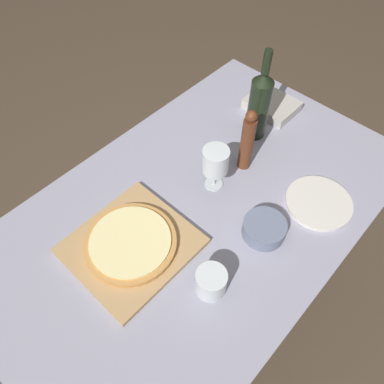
{
  "coord_description": "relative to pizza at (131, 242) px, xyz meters",
  "views": [
    {
      "loc": [
        0.46,
        -0.53,
        1.76
      ],
      "look_at": [
        -0.03,
        -0.01,
        0.8
      ],
      "focal_mm": 35.0,
      "sensor_mm": 36.0,
      "label": 1
    }
  ],
  "objects": [
    {
      "name": "ground_plane",
      "position": [
        0.05,
        0.25,
        -0.77
      ],
      "size": [
        12.0,
        12.0,
        0.0
      ],
      "primitive_type": "plane",
      "color": "#4C3D2D"
    },
    {
      "name": "dining_table",
      "position": [
        0.05,
        0.25,
        -0.12
      ],
      "size": [
        0.89,
        1.45,
        0.74
      ],
      "color": "#9393A8",
      "rests_on": "ground_plane"
    },
    {
      "name": "cutting_board",
      "position": [
        0.0,
        0.0,
        -0.02
      ],
      "size": [
        0.33,
        0.36,
        0.02
      ],
      "color": "tan",
      "rests_on": "dining_table"
    },
    {
      "name": "pizza",
      "position": [
        0.0,
        0.0,
        0.0
      ],
      "size": [
        0.28,
        0.28,
        0.02
      ],
      "color": "#C68947",
      "rests_on": "cutting_board"
    },
    {
      "name": "wine_bottle",
      "position": [
        -0.02,
        0.65,
        0.11
      ],
      "size": [
        0.08,
        0.08,
        0.36
      ],
      "color": "black",
      "rests_on": "dining_table"
    },
    {
      "name": "pepper_mill",
      "position": [
        0.05,
        0.5,
        0.09
      ],
      "size": [
        0.05,
        0.05,
        0.25
      ],
      "color": "#5B2D19",
      "rests_on": "dining_table"
    },
    {
      "name": "wine_glass",
      "position": [
        0.02,
        0.36,
        0.09
      ],
      "size": [
        0.09,
        0.09,
        0.17
      ],
      "color": "silver",
      "rests_on": "dining_table"
    },
    {
      "name": "small_bowl",
      "position": [
        0.27,
        0.32,
        -0.0
      ],
      "size": [
        0.14,
        0.14,
        0.05
      ],
      "color": "slate",
      "rests_on": "dining_table"
    },
    {
      "name": "drinking_tumbler",
      "position": [
        0.26,
        0.07,
        0.01
      ],
      "size": [
        0.09,
        0.09,
        0.08
      ],
      "color": "silver",
      "rests_on": "dining_table"
    },
    {
      "name": "dinner_plate",
      "position": [
        0.34,
        0.53,
        -0.02
      ],
      "size": [
        0.22,
        0.22,
        0.01
      ],
      "color": "silver",
      "rests_on": "dining_table"
    },
    {
      "name": "food_container",
      "position": [
        -0.06,
        0.81,
        -0.01
      ],
      "size": [
        0.19,
        0.15,
        0.04
      ],
      "color": "#BCB7AD",
      "rests_on": "dining_table"
    }
  ]
}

